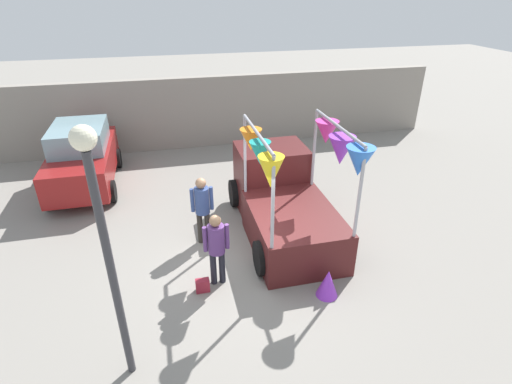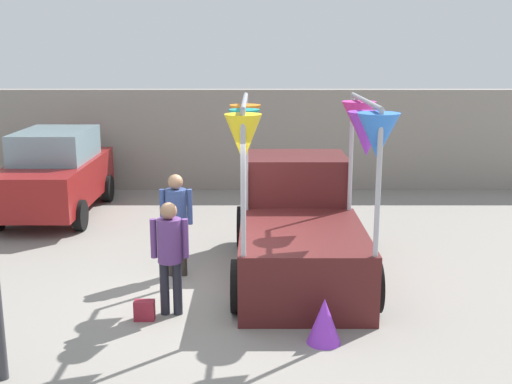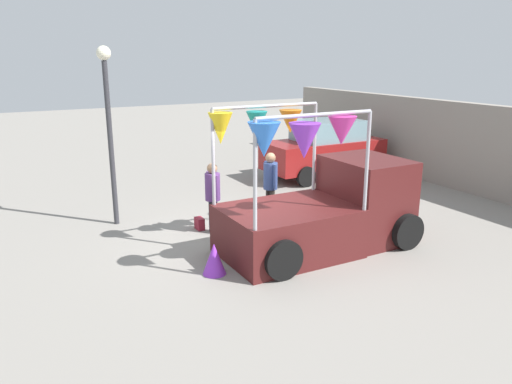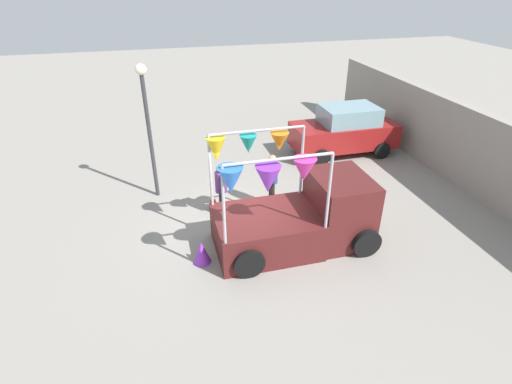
% 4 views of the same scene
% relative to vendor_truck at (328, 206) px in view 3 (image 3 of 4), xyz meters
% --- Properties ---
extents(ground_plane, '(60.00, 60.00, 0.00)m').
position_rel_vendor_truck_xyz_m(ground_plane, '(-1.14, -1.27, -0.90)').
color(ground_plane, gray).
extents(vendor_truck, '(2.45, 4.15, 2.97)m').
position_rel_vendor_truck_xyz_m(vendor_truck, '(0.00, 0.00, 0.00)').
color(vendor_truck, '#4C1919').
rests_on(vendor_truck, ground).
extents(parked_car, '(1.88, 4.00, 1.88)m').
position_rel_vendor_truck_xyz_m(parked_car, '(-5.16, 3.68, 0.05)').
color(parked_car, maroon).
rests_on(parked_car, ground).
extents(person_customer, '(0.53, 0.34, 1.63)m').
position_rel_vendor_truck_xyz_m(person_customer, '(-1.91, -1.78, 0.08)').
color(person_customer, black).
rests_on(person_customer, ground).
extents(person_vendor, '(0.53, 0.34, 1.70)m').
position_rel_vendor_truck_xyz_m(person_vendor, '(-2.01, -0.22, 0.13)').
color(person_vendor, '#2D2823').
rests_on(person_vendor, ground).
extents(handbag, '(0.28, 0.16, 0.28)m').
position_rel_vendor_truck_xyz_m(handbag, '(-2.26, -1.98, -0.76)').
color(handbag, maroon).
rests_on(handbag, ground).
extents(street_lamp, '(0.32, 0.32, 4.14)m').
position_rel_vendor_truck_xyz_m(street_lamp, '(-3.61, -3.58, 1.78)').
color(street_lamp, '#333338').
rests_on(street_lamp, ground).
extents(brick_boundary_wall, '(18.00, 0.36, 2.60)m').
position_rel_vendor_truck_xyz_m(brick_boundary_wall, '(-1.14, 6.33, 0.40)').
color(brick_boundary_wall, gray).
rests_on(brick_boundary_wall, ground).
extents(folded_kite_bundle_violet, '(0.58, 0.58, 0.60)m').
position_rel_vendor_truck_xyz_m(folded_kite_bundle_violet, '(0.15, -2.68, -0.60)').
color(folded_kite_bundle_violet, purple).
rests_on(folded_kite_bundle_violet, ground).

